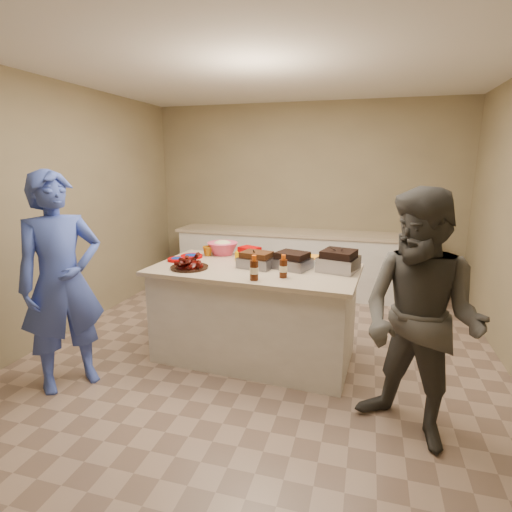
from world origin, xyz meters
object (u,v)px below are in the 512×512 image
(island, at_px, (255,356))
(coleslaw_bowl, at_px, (223,254))
(bbq_bottle_a, at_px, (254,280))
(plastic_cup, at_px, (208,256))
(bbq_bottle_b, at_px, (283,277))
(guest_blue, at_px, (73,383))
(rib_platter, at_px, (189,268))
(mustard_bottle, at_px, (237,260))
(roasting_pan, at_px, (338,271))
(guest_gray, at_px, (408,436))

(island, height_order, coleslaw_bowl, coleslaw_bowl)
(island, relative_size, bbq_bottle_a, 9.00)
(island, distance_m, coleslaw_bowl, 1.11)
(plastic_cup, bearing_deg, bbq_bottle_b, -32.09)
(coleslaw_bowl, distance_m, bbq_bottle_b, 1.06)
(bbq_bottle_a, relative_size, bbq_bottle_b, 1.06)
(island, bearing_deg, guest_blue, -143.16)
(rib_platter, xyz_separation_m, guest_blue, (-0.80, -0.72, -0.90))
(guest_blue, bearing_deg, bbq_bottle_a, -35.18)
(plastic_cup, bearing_deg, guest_blue, -121.91)
(mustard_bottle, bearing_deg, roasting_pan, -7.06)
(rib_platter, distance_m, bbq_bottle_a, 0.72)
(roasting_pan, height_order, bbq_bottle_b, bbq_bottle_b)
(island, bearing_deg, roasting_pan, 11.34)
(roasting_pan, xyz_separation_m, plastic_cup, (-1.37, 0.23, 0.00))
(mustard_bottle, bearing_deg, island, -42.32)
(coleslaw_bowl, relative_size, bbq_bottle_b, 1.62)
(roasting_pan, distance_m, bbq_bottle_b, 0.56)
(rib_platter, bearing_deg, island, 17.87)
(roasting_pan, relative_size, mustard_bottle, 2.96)
(island, bearing_deg, mustard_bottle, 141.36)
(mustard_bottle, bearing_deg, bbq_bottle_a, -59.90)
(island, xyz_separation_m, mustard_bottle, (-0.25, 0.23, 0.90))
(bbq_bottle_a, xyz_separation_m, guest_blue, (-1.49, -0.51, -0.90))
(coleslaw_bowl, distance_m, plastic_cup, 0.16)
(plastic_cup, distance_m, guest_blue, 1.72)
(bbq_bottle_b, bearing_deg, mustard_bottle, 140.31)
(island, distance_m, guest_blue, 1.65)
(roasting_pan, relative_size, guest_gray, 0.19)
(bbq_bottle_a, bearing_deg, plastic_cup, 134.66)
(guest_gray, bearing_deg, plastic_cup, -176.45)
(plastic_cup, bearing_deg, mustard_bottle, -16.73)
(bbq_bottle_a, bearing_deg, rib_platter, 163.51)
(mustard_bottle, relative_size, guest_blue, 0.06)
(island, relative_size, mustard_bottle, 17.30)
(rib_platter, xyz_separation_m, mustard_bottle, (0.33, 0.41, 0.00))
(bbq_bottle_b, relative_size, guest_gray, 0.12)
(rib_platter, distance_m, guest_gray, 2.24)
(guest_blue, bearing_deg, bbq_bottle_b, -33.34)
(bbq_bottle_a, bearing_deg, coleslaw_bowl, 125.45)
(guest_blue, distance_m, guest_gray, 2.74)
(guest_blue, bearing_deg, island, -21.04)
(roasting_pan, distance_m, mustard_bottle, 1.02)
(island, relative_size, coleslaw_bowl, 5.90)
(rib_platter, bearing_deg, roasting_pan, 12.17)
(island, distance_m, roasting_pan, 1.19)
(bbq_bottle_a, relative_size, guest_gray, 0.12)
(bbq_bottle_b, height_order, guest_blue, bbq_bottle_b)
(roasting_pan, height_order, coleslaw_bowl, coleslaw_bowl)
(guest_blue, bearing_deg, coleslaw_bowl, 1.75)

